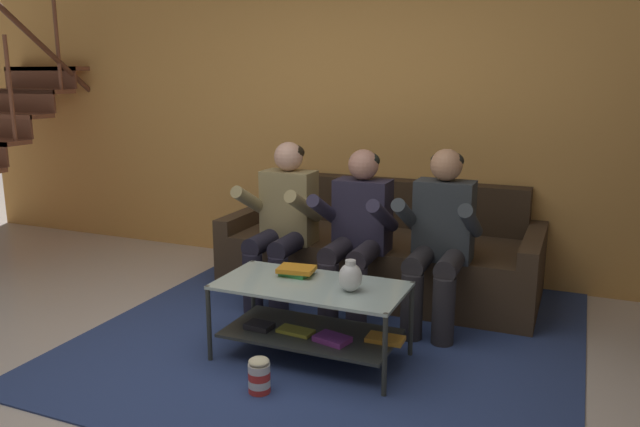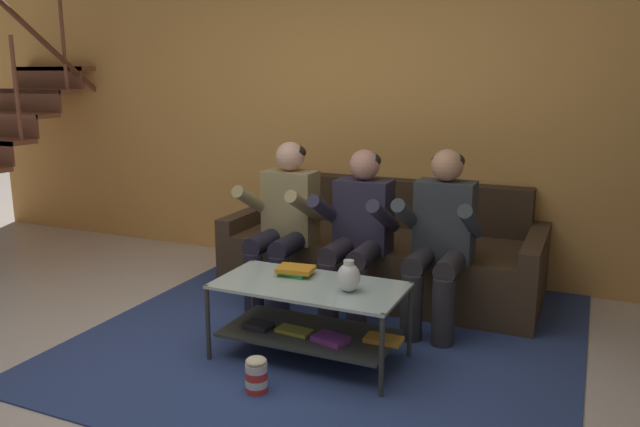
# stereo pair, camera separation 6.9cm
# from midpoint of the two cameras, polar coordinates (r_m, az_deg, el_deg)

# --- Properties ---
(ground) EXTENTS (16.80, 16.80, 0.00)m
(ground) POSITION_cam_midpoint_polar(r_m,az_deg,el_deg) (3.49, -11.21, -15.79)
(ground) COLOR beige
(back_partition) EXTENTS (8.40, 0.12, 2.90)m
(back_partition) POSITION_cam_midpoint_polar(r_m,az_deg,el_deg) (5.29, 3.41, 10.48)
(back_partition) COLOR #DF9E4E
(back_partition) RESTS_ON ground
(couch) EXTENTS (2.36, 0.98, 0.81)m
(couch) POSITION_cam_midpoint_polar(r_m,az_deg,el_deg) (4.87, 5.22, -3.79)
(couch) COLOR #403020
(couch) RESTS_ON ground
(person_seated_left) EXTENTS (0.50, 0.58, 1.17)m
(person_seated_left) POSITION_cam_midpoint_polar(r_m,az_deg,el_deg) (4.47, -3.90, -0.37)
(person_seated_left) COLOR #201E2C
(person_seated_left) RESTS_ON ground
(person_seated_middle) EXTENTS (0.50, 0.58, 1.15)m
(person_seated_middle) POSITION_cam_midpoint_polar(r_m,az_deg,el_deg) (4.25, 2.93, -1.22)
(person_seated_middle) COLOR #28242C
(person_seated_middle) RESTS_ON ground
(person_seated_right) EXTENTS (0.50, 0.58, 1.18)m
(person_seated_right) POSITION_cam_midpoint_polar(r_m,az_deg,el_deg) (4.10, 10.43, -1.75)
(person_seated_right) COLOR #29272A
(person_seated_right) RESTS_ON ground
(coffee_table) EXTENTS (1.09, 0.55, 0.47)m
(coffee_table) POSITION_cam_midpoint_polar(r_m,az_deg,el_deg) (3.66, -1.28, -8.92)
(coffee_table) COLOR #ACC2BB
(coffee_table) RESTS_ON ground
(area_rug) EXTENTS (3.00, 3.30, 0.01)m
(area_rug) POSITION_cam_midpoint_polar(r_m,az_deg,el_deg) (4.25, 1.77, -10.10)
(area_rug) COLOR navy
(area_rug) RESTS_ON ground
(vase) EXTENTS (0.13, 0.13, 0.18)m
(vase) POSITION_cam_midpoint_polar(r_m,az_deg,el_deg) (3.48, 2.23, -5.79)
(vase) COLOR silver
(vase) RESTS_ON coffee_table
(book_stack) EXTENTS (0.23, 0.18, 0.05)m
(book_stack) POSITION_cam_midpoint_polar(r_m,az_deg,el_deg) (3.76, -2.71, -5.24)
(book_stack) COLOR green
(book_stack) RESTS_ON coffee_table
(popcorn_tub) EXTENTS (0.12, 0.12, 0.20)m
(popcorn_tub) POSITION_cam_midpoint_polar(r_m,az_deg,el_deg) (3.40, -6.17, -14.53)
(popcorn_tub) COLOR red
(popcorn_tub) RESTS_ON ground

